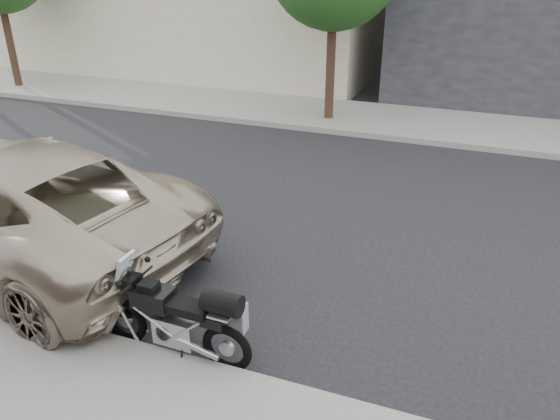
# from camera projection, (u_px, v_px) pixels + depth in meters

# --- Properties ---
(ground) EXTENTS (120.00, 120.00, 0.00)m
(ground) POSITION_uv_depth(u_px,v_px,m) (343.00, 228.00, 9.58)
(ground) COLOR black
(ground) RESTS_ON ground
(far_sidewalk) EXTENTS (44.00, 3.00, 0.15)m
(far_sidewalk) POSITION_uv_depth(u_px,v_px,m) (403.00, 122.00, 15.02)
(far_sidewalk) COLOR gray
(far_sidewalk) RESTS_ON ground
(motorcycle) EXTENTS (2.04, 0.66, 1.29)m
(motorcycle) POSITION_uv_depth(u_px,v_px,m) (183.00, 319.00, 6.37)
(motorcycle) COLOR black
(motorcycle) RESTS_ON ground
(minivan) EXTENTS (6.91, 4.16, 1.80)m
(minivan) POSITION_uv_depth(u_px,v_px,m) (13.00, 201.00, 8.47)
(minivan) COLOR tan
(minivan) RESTS_ON ground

